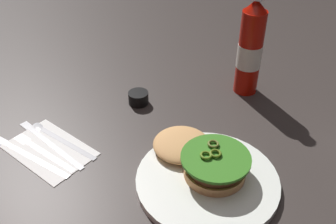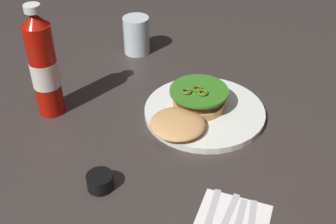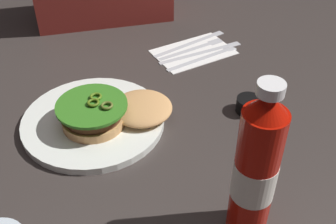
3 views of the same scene
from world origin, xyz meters
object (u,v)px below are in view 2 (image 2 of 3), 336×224
object	(u,v)px
dinner_plate	(204,112)
ketchup_bottle	(44,67)
burger_sandwich	(191,107)
water_glass	(136,35)
condiment_cup	(100,181)

from	to	relation	value
dinner_plate	ketchup_bottle	world-z (taller)	ketchup_bottle
burger_sandwich	ketchup_bottle	bearing A→B (deg)	-59.65
burger_sandwich	water_glass	bearing A→B (deg)	-120.04
burger_sandwich	condiment_cup	distance (m)	0.27
water_glass	condiment_cup	xyz separation A→B (m)	(0.44, 0.28, -0.04)
dinner_plate	condiment_cup	xyz separation A→B (m)	(0.31, -0.03, 0.01)
dinner_plate	ketchup_bottle	distance (m)	0.37
dinner_plate	burger_sandwich	bearing A→B (deg)	-21.47
water_glass	condiment_cup	world-z (taller)	water_glass
ketchup_bottle	dinner_plate	bearing A→B (deg)	124.19
burger_sandwich	condiment_cup	bearing A→B (deg)	-4.29
dinner_plate	burger_sandwich	xyz separation A→B (m)	(0.04, -0.01, 0.03)
burger_sandwich	condiment_cup	world-z (taller)	burger_sandwich
burger_sandwich	water_glass	world-z (taller)	water_glass
ketchup_bottle	condiment_cup	distance (m)	0.30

